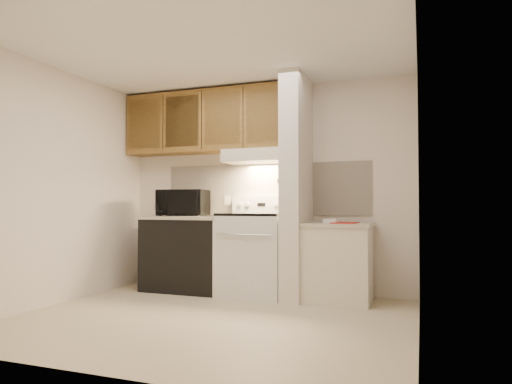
% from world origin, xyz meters
% --- Properties ---
extents(floor, '(3.60, 3.60, 0.00)m').
position_xyz_m(floor, '(0.00, 0.00, 0.00)').
color(floor, '#C4B391').
rests_on(floor, ground).
extents(ceiling, '(3.60, 3.60, 0.00)m').
position_xyz_m(ceiling, '(0.00, 0.00, 2.50)').
color(ceiling, white).
rests_on(ceiling, wall_back).
extents(wall_back, '(3.60, 2.50, 0.02)m').
position_xyz_m(wall_back, '(0.00, 1.50, 1.25)').
color(wall_back, silver).
rests_on(wall_back, floor).
extents(wall_left, '(0.02, 3.00, 2.50)m').
position_xyz_m(wall_left, '(-1.80, 0.00, 1.25)').
color(wall_left, silver).
rests_on(wall_left, floor).
extents(wall_right, '(0.02, 3.00, 2.50)m').
position_xyz_m(wall_right, '(1.80, 0.00, 1.25)').
color(wall_right, silver).
rests_on(wall_right, floor).
extents(backsplash, '(2.60, 0.02, 0.63)m').
position_xyz_m(backsplash, '(0.00, 1.49, 1.24)').
color(backsplash, white).
rests_on(backsplash, wall_back).
extents(range_body, '(0.76, 0.65, 0.92)m').
position_xyz_m(range_body, '(0.00, 1.16, 0.46)').
color(range_body, silver).
rests_on(range_body, floor).
extents(oven_window, '(0.50, 0.01, 0.30)m').
position_xyz_m(oven_window, '(0.00, 0.84, 0.50)').
color(oven_window, black).
rests_on(oven_window, range_body).
extents(oven_handle, '(0.65, 0.02, 0.02)m').
position_xyz_m(oven_handle, '(0.00, 0.80, 0.72)').
color(oven_handle, silver).
rests_on(oven_handle, range_body).
extents(cooktop, '(0.74, 0.64, 0.03)m').
position_xyz_m(cooktop, '(0.00, 1.16, 0.94)').
color(cooktop, black).
rests_on(cooktop, range_body).
extents(range_backguard, '(0.76, 0.08, 0.20)m').
position_xyz_m(range_backguard, '(0.00, 1.44, 1.05)').
color(range_backguard, silver).
rests_on(range_backguard, range_body).
extents(range_display, '(0.10, 0.01, 0.04)m').
position_xyz_m(range_display, '(0.00, 1.40, 1.05)').
color(range_display, black).
rests_on(range_display, range_backguard).
extents(range_knob_left_outer, '(0.05, 0.02, 0.05)m').
position_xyz_m(range_knob_left_outer, '(-0.28, 1.40, 1.05)').
color(range_knob_left_outer, silver).
rests_on(range_knob_left_outer, range_backguard).
extents(range_knob_left_inner, '(0.05, 0.02, 0.05)m').
position_xyz_m(range_knob_left_inner, '(-0.18, 1.40, 1.05)').
color(range_knob_left_inner, silver).
rests_on(range_knob_left_inner, range_backguard).
extents(range_knob_right_inner, '(0.05, 0.02, 0.05)m').
position_xyz_m(range_knob_right_inner, '(0.18, 1.40, 1.05)').
color(range_knob_right_inner, silver).
rests_on(range_knob_right_inner, range_backguard).
extents(range_knob_right_outer, '(0.05, 0.02, 0.05)m').
position_xyz_m(range_knob_right_outer, '(0.28, 1.40, 1.05)').
color(range_knob_right_outer, silver).
rests_on(range_knob_right_outer, range_backguard).
extents(dishwasher_front, '(1.00, 0.63, 0.87)m').
position_xyz_m(dishwasher_front, '(-0.88, 1.17, 0.43)').
color(dishwasher_front, black).
rests_on(dishwasher_front, floor).
extents(left_countertop, '(1.04, 0.67, 0.04)m').
position_xyz_m(left_countertop, '(-0.88, 1.17, 0.89)').
color(left_countertop, '#B9B097').
rests_on(left_countertop, dishwasher_front).
extents(spoon_rest, '(0.21, 0.10, 0.01)m').
position_xyz_m(spoon_rest, '(-0.48, 0.97, 0.92)').
color(spoon_rest, black).
rests_on(spoon_rest, left_countertop).
extents(teal_jar, '(0.11, 0.11, 0.09)m').
position_xyz_m(teal_jar, '(-1.23, 1.07, 0.96)').
color(teal_jar, '#255B4E').
rests_on(teal_jar, left_countertop).
extents(outlet, '(0.08, 0.01, 0.12)m').
position_xyz_m(outlet, '(-0.48, 1.48, 1.10)').
color(outlet, beige).
rests_on(outlet, backsplash).
extents(microwave, '(0.63, 0.47, 0.32)m').
position_xyz_m(microwave, '(-0.93, 1.15, 1.07)').
color(microwave, black).
rests_on(microwave, left_countertop).
extents(partition_pillar, '(0.22, 0.70, 2.50)m').
position_xyz_m(partition_pillar, '(0.51, 1.15, 1.25)').
color(partition_pillar, silver).
rests_on(partition_pillar, floor).
extents(pillar_trim, '(0.01, 0.70, 0.04)m').
position_xyz_m(pillar_trim, '(0.39, 1.15, 1.30)').
color(pillar_trim, brown).
rests_on(pillar_trim, partition_pillar).
extents(knife_strip, '(0.02, 0.42, 0.04)m').
position_xyz_m(knife_strip, '(0.39, 1.10, 1.32)').
color(knife_strip, black).
rests_on(knife_strip, partition_pillar).
extents(knife_blade_a, '(0.01, 0.03, 0.16)m').
position_xyz_m(knife_blade_a, '(0.38, 0.93, 1.22)').
color(knife_blade_a, silver).
rests_on(knife_blade_a, knife_strip).
extents(knife_handle_a, '(0.02, 0.02, 0.10)m').
position_xyz_m(knife_handle_a, '(0.38, 0.94, 1.37)').
color(knife_handle_a, black).
rests_on(knife_handle_a, knife_strip).
extents(knife_blade_b, '(0.01, 0.04, 0.18)m').
position_xyz_m(knife_blade_b, '(0.38, 1.01, 1.21)').
color(knife_blade_b, silver).
rests_on(knife_blade_b, knife_strip).
extents(knife_handle_b, '(0.02, 0.02, 0.10)m').
position_xyz_m(knife_handle_b, '(0.38, 1.03, 1.37)').
color(knife_handle_b, black).
rests_on(knife_handle_b, knife_strip).
extents(knife_blade_c, '(0.01, 0.04, 0.20)m').
position_xyz_m(knife_blade_c, '(0.38, 1.11, 1.20)').
color(knife_blade_c, silver).
rests_on(knife_blade_c, knife_strip).
extents(knife_handle_c, '(0.02, 0.02, 0.10)m').
position_xyz_m(knife_handle_c, '(0.38, 1.09, 1.37)').
color(knife_handle_c, black).
rests_on(knife_handle_c, knife_strip).
extents(knife_blade_d, '(0.01, 0.04, 0.16)m').
position_xyz_m(knife_blade_d, '(0.38, 1.17, 1.22)').
color(knife_blade_d, silver).
rests_on(knife_blade_d, knife_strip).
extents(knife_handle_d, '(0.02, 0.02, 0.10)m').
position_xyz_m(knife_handle_d, '(0.38, 1.18, 1.37)').
color(knife_handle_d, black).
rests_on(knife_handle_d, knife_strip).
extents(knife_blade_e, '(0.01, 0.04, 0.18)m').
position_xyz_m(knife_blade_e, '(0.38, 1.25, 1.21)').
color(knife_blade_e, silver).
rests_on(knife_blade_e, knife_strip).
extents(knife_handle_e, '(0.02, 0.02, 0.10)m').
position_xyz_m(knife_handle_e, '(0.38, 1.26, 1.37)').
color(knife_handle_e, black).
rests_on(knife_handle_e, knife_strip).
extents(oven_mitt, '(0.03, 0.11, 0.25)m').
position_xyz_m(oven_mitt, '(0.38, 1.32, 1.15)').
color(oven_mitt, slate).
rests_on(oven_mitt, partition_pillar).
extents(right_cab_base, '(0.70, 0.60, 0.81)m').
position_xyz_m(right_cab_base, '(0.97, 1.15, 0.40)').
color(right_cab_base, beige).
rests_on(right_cab_base, floor).
extents(right_countertop, '(0.74, 0.64, 0.04)m').
position_xyz_m(right_countertop, '(0.97, 1.15, 0.83)').
color(right_countertop, '#B9B097').
rests_on(right_countertop, right_cab_base).
extents(red_folder, '(0.27, 0.35, 0.01)m').
position_xyz_m(red_folder, '(1.07, 1.00, 0.86)').
color(red_folder, '#B1201B').
rests_on(red_folder, right_countertop).
extents(white_box, '(0.18, 0.15, 0.04)m').
position_xyz_m(white_box, '(0.92, 1.05, 0.87)').
color(white_box, white).
rests_on(white_box, right_countertop).
extents(range_hood, '(0.78, 0.44, 0.15)m').
position_xyz_m(range_hood, '(0.00, 1.28, 1.62)').
color(range_hood, beige).
rests_on(range_hood, upper_cabinets).
extents(hood_lip, '(0.78, 0.04, 0.06)m').
position_xyz_m(hood_lip, '(0.00, 1.07, 1.58)').
color(hood_lip, beige).
rests_on(hood_lip, range_hood).
extents(upper_cabinets, '(2.18, 0.33, 0.77)m').
position_xyz_m(upper_cabinets, '(-0.69, 1.32, 2.08)').
color(upper_cabinets, brown).
rests_on(upper_cabinets, wall_back).
extents(cab_door_a, '(0.46, 0.01, 0.63)m').
position_xyz_m(cab_door_a, '(-1.51, 1.17, 2.08)').
color(cab_door_a, brown).
rests_on(cab_door_a, upper_cabinets).
extents(cab_gap_a, '(0.01, 0.01, 0.73)m').
position_xyz_m(cab_gap_a, '(-1.23, 1.16, 2.08)').
color(cab_gap_a, black).
rests_on(cab_gap_a, upper_cabinets).
extents(cab_door_b, '(0.46, 0.01, 0.63)m').
position_xyz_m(cab_door_b, '(-0.96, 1.17, 2.08)').
color(cab_door_b, brown).
rests_on(cab_door_b, upper_cabinets).
extents(cab_gap_b, '(0.01, 0.01, 0.73)m').
position_xyz_m(cab_gap_b, '(-0.69, 1.16, 2.08)').
color(cab_gap_b, black).
rests_on(cab_gap_b, upper_cabinets).
extents(cab_door_c, '(0.46, 0.01, 0.63)m').
position_xyz_m(cab_door_c, '(-0.42, 1.17, 2.08)').
color(cab_door_c, brown).
rests_on(cab_door_c, upper_cabinets).
extents(cab_gap_c, '(0.01, 0.01, 0.73)m').
position_xyz_m(cab_gap_c, '(-0.14, 1.16, 2.08)').
color(cab_gap_c, black).
rests_on(cab_gap_c, upper_cabinets).
extents(cab_door_d, '(0.46, 0.01, 0.63)m').
position_xyz_m(cab_door_d, '(0.13, 1.17, 2.08)').
color(cab_door_d, brown).
rests_on(cab_door_d, upper_cabinets).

